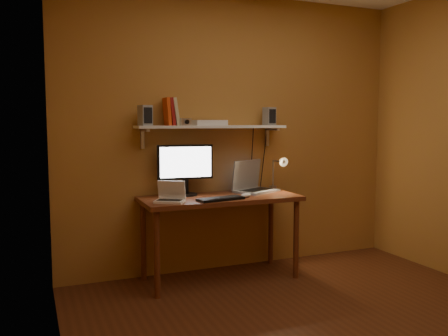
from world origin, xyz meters
name	(u,v)px	position (x,y,z in m)	size (l,w,h in m)	color
room	(336,139)	(0.00, 0.00, 1.30)	(3.44, 3.24, 2.64)	#572A16
desk	(220,206)	(-0.29, 1.28, 0.66)	(1.40, 0.60, 0.75)	#612B17
wall_shelf	(212,127)	(-0.29, 1.47, 1.36)	(1.40, 0.25, 0.21)	white
monitor	(185,167)	(-0.56, 1.45, 1.01)	(0.50, 0.23, 0.46)	black
laptop	(252,183)	(0.10, 1.44, 0.83)	(0.48, 0.43, 0.29)	gray
netbook	(171,196)	(-0.78, 1.16, 0.80)	(0.28, 0.26, 0.18)	white
keyboard	(221,199)	(-0.37, 1.09, 0.76)	(0.41, 0.14, 0.02)	black
mouse	(246,195)	(-0.11, 1.14, 0.77)	(0.10, 0.07, 0.04)	white
desk_lamp	(279,169)	(0.37, 1.41, 0.96)	(0.09, 0.23, 0.38)	silver
speaker_left	(145,115)	(-0.91, 1.46, 1.46)	(0.10, 0.10, 0.17)	gray
speaker_right	(269,116)	(0.30, 1.48, 1.46)	(0.09, 0.09, 0.17)	gray
books	(171,112)	(-0.68, 1.48, 1.50)	(0.13, 0.17, 0.24)	#DA4513
shelf_camera	(186,122)	(-0.57, 1.41, 1.41)	(0.11, 0.07, 0.06)	silver
router	(209,123)	(-0.32, 1.48, 1.40)	(0.29, 0.20, 0.05)	white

